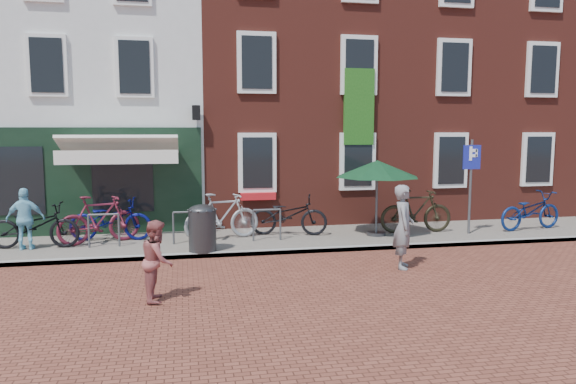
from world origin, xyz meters
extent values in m
plane|color=brown|center=(0.00, 0.00, 0.00)|extent=(80.00, 80.00, 0.00)
cube|color=slate|center=(1.00, 1.50, 0.05)|extent=(24.00, 3.00, 0.10)
cube|color=silver|center=(-5.00, 7.00, 4.50)|extent=(8.00, 8.00, 9.00)
cube|color=maroon|center=(2.00, 7.00, 5.00)|extent=(6.00, 8.00, 10.00)
cube|color=maroon|center=(8.00, 7.00, 5.00)|extent=(6.00, 8.00, 10.00)
cylinder|color=#303032|center=(-1.17, 0.30, 0.58)|extent=(0.64, 0.64, 0.96)
ellipsoid|color=#303032|center=(-1.17, 0.30, 1.13)|extent=(0.64, 0.64, 0.29)
cylinder|color=#4C4C4F|center=(6.09, 1.05, 1.39)|extent=(0.07, 0.07, 2.58)
cube|color=#192295|center=(6.09, 1.03, 2.20)|extent=(0.50, 0.04, 0.65)
cylinder|color=#4C4C4F|center=(3.50, 1.30, 0.14)|extent=(0.50, 0.50, 0.08)
cylinder|color=#4C4C4F|center=(3.50, 1.30, 1.05)|extent=(0.06, 0.06, 1.91)
cone|color=#0F371C|center=(3.50, 1.30, 2.01)|extent=(2.27, 2.27, 0.45)
imported|color=slate|center=(2.98, -1.68, 0.89)|extent=(0.63, 0.76, 1.79)
imported|color=#9D4E4C|center=(-2.04, -2.88, 0.70)|extent=(0.55, 0.70, 1.40)
imported|color=#80C7DF|center=(-5.27, 1.28, 0.84)|extent=(0.87, 0.36, 1.48)
imported|color=black|center=(-5.11, 1.40, 0.65)|extent=(2.14, 0.92, 1.09)
imported|color=maroon|center=(-3.67, 1.66, 0.71)|extent=(2.09, 1.28, 1.21)
imported|color=#070B4E|center=(-3.44, 1.99, 0.65)|extent=(2.16, 0.97, 1.09)
imported|color=gray|center=(-0.62, 1.58, 0.71)|extent=(2.10, 1.06, 1.21)
imported|color=black|center=(1.19, 1.80, 0.65)|extent=(2.20, 1.22, 1.09)
imported|color=black|center=(4.71, 1.44, 0.71)|extent=(2.05, 0.69, 1.21)
imported|color=navy|center=(8.09, 1.23, 0.65)|extent=(2.18, 1.07, 1.09)
camera|label=1|loc=(-1.55, -12.05, 2.93)|focal=33.01mm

